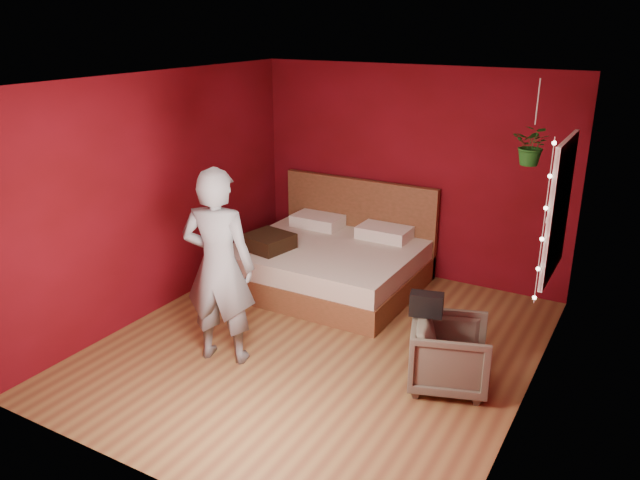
# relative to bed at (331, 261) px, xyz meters

# --- Properties ---
(floor) EXTENTS (4.50, 4.50, 0.00)m
(floor) POSITION_rel_bed_xyz_m (0.63, -1.40, -0.30)
(floor) COLOR olive
(floor) RESTS_ON ground
(room_walls) EXTENTS (4.04, 4.54, 2.62)m
(room_walls) POSITION_rel_bed_xyz_m (0.63, -1.40, 1.38)
(room_walls) COLOR maroon
(room_walls) RESTS_ON ground
(window) EXTENTS (0.05, 0.97, 1.27)m
(window) POSITION_rel_bed_xyz_m (2.60, -0.50, 1.20)
(window) COLOR white
(window) RESTS_ON room_walls
(fairy_lights) EXTENTS (0.04, 0.04, 1.45)m
(fairy_lights) POSITION_rel_bed_xyz_m (2.57, -1.02, 1.20)
(fairy_lights) COLOR silver
(fairy_lights) RESTS_ON room_walls
(bed) EXTENTS (2.12, 1.80, 1.17)m
(bed) POSITION_rel_bed_xyz_m (0.00, 0.00, 0.00)
(bed) COLOR brown
(bed) RESTS_ON ground
(person) EXTENTS (0.79, 0.62, 1.89)m
(person) POSITION_rel_bed_xyz_m (-0.06, -2.05, 0.64)
(person) COLOR slate
(person) RESTS_ON ground
(armchair) EXTENTS (0.86, 0.85, 0.62)m
(armchair) POSITION_rel_bed_xyz_m (1.99, -1.45, 0.01)
(armchair) COLOR #565244
(armchair) RESTS_ON ground
(handbag) EXTENTS (0.32, 0.21, 0.21)m
(handbag) POSITION_rel_bed_xyz_m (1.74, -1.42, 0.43)
(handbag) COLOR black
(handbag) RESTS_ON armchair
(throw_pillow) EXTENTS (0.58, 0.58, 0.18)m
(throw_pillow) POSITION_rel_bed_xyz_m (-0.57, -0.51, 0.31)
(throw_pillow) COLOR black
(throw_pillow) RESTS_ON bed
(hanging_plant) EXTENTS (0.39, 0.35, 0.80)m
(hanging_plant) POSITION_rel_bed_xyz_m (2.26, -0.24, 1.69)
(hanging_plant) COLOR silver
(hanging_plant) RESTS_ON room_walls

